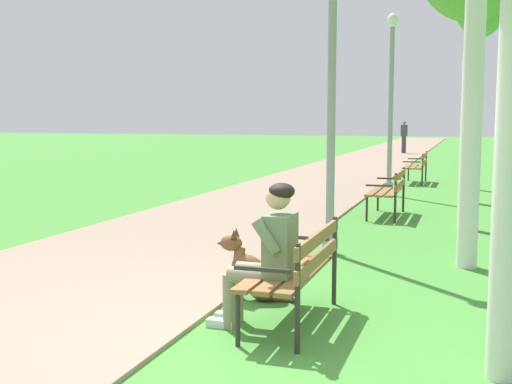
{
  "coord_description": "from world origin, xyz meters",
  "views": [
    {
      "loc": [
        1.86,
        -4.66,
        1.78
      ],
      "look_at": [
        -0.57,
        2.65,
        0.9
      ],
      "focal_mm": 45.55,
      "sensor_mm": 36.0,
      "label": 1
    }
  ],
  "objects_px": {
    "park_bench_mid": "(390,189)",
    "person_seated_on_near_bench": "(268,250)",
    "park_bench_far": "(417,165)",
    "pedestrian_distant": "(404,137)",
    "park_bench_near": "(298,266)",
    "dog_brown": "(255,274)",
    "lamp_post_near": "(332,78)",
    "lamp_post_mid": "(391,102)"
  },
  "relations": [
    {
      "from": "park_bench_mid",
      "to": "park_bench_far",
      "type": "bearing_deg",
      "value": 90.07
    },
    {
      "from": "person_seated_on_near_bench",
      "to": "lamp_post_mid",
      "type": "height_order",
      "value": "lamp_post_mid"
    },
    {
      "from": "dog_brown",
      "to": "lamp_post_near",
      "type": "distance_m",
      "value": 3.16
    },
    {
      "from": "person_seated_on_near_bench",
      "to": "pedestrian_distant",
      "type": "xyz_separation_m",
      "value": [
        -1.63,
        27.86,
        0.16
      ]
    },
    {
      "from": "person_seated_on_near_bench",
      "to": "dog_brown",
      "type": "height_order",
      "value": "person_seated_on_near_bench"
    },
    {
      "from": "park_bench_mid",
      "to": "lamp_post_mid",
      "type": "height_order",
      "value": "lamp_post_mid"
    },
    {
      "from": "park_bench_mid",
      "to": "person_seated_on_near_bench",
      "type": "height_order",
      "value": "person_seated_on_near_bench"
    },
    {
      "from": "park_bench_near",
      "to": "lamp_post_near",
      "type": "bearing_deg",
      "value": 96.69
    },
    {
      "from": "park_bench_near",
      "to": "lamp_post_near",
      "type": "height_order",
      "value": "lamp_post_near"
    },
    {
      "from": "park_bench_mid",
      "to": "person_seated_on_near_bench",
      "type": "relative_size",
      "value": 1.2
    },
    {
      "from": "park_bench_near",
      "to": "park_bench_mid",
      "type": "xyz_separation_m",
      "value": [
        0.0,
        6.51,
        0.0
      ]
    },
    {
      "from": "park_bench_far",
      "to": "dog_brown",
      "type": "relative_size",
      "value": 1.8
    },
    {
      "from": "park_bench_near",
      "to": "person_seated_on_near_bench",
      "type": "bearing_deg",
      "value": -135.84
    },
    {
      "from": "park_bench_near",
      "to": "dog_brown",
      "type": "height_order",
      "value": "park_bench_near"
    },
    {
      "from": "lamp_post_near",
      "to": "pedestrian_distant",
      "type": "xyz_separation_m",
      "value": [
        -1.49,
        24.66,
        -1.45
      ]
    },
    {
      "from": "lamp_post_mid",
      "to": "pedestrian_distant",
      "type": "bearing_deg",
      "value": 94.6
    },
    {
      "from": "park_bench_mid",
      "to": "pedestrian_distant",
      "type": "relative_size",
      "value": 0.91
    },
    {
      "from": "person_seated_on_near_bench",
      "to": "lamp_post_mid",
      "type": "bearing_deg",
      "value": 91.12
    },
    {
      "from": "person_seated_on_near_bench",
      "to": "lamp_post_mid",
      "type": "relative_size",
      "value": 0.3
    },
    {
      "from": "dog_brown",
      "to": "lamp_post_mid",
      "type": "distance_m",
      "value": 9.39
    },
    {
      "from": "park_bench_far",
      "to": "person_seated_on_near_bench",
      "type": "xyz_separation_m",
      "value": [
        -0.2,
        -13.03,
        0.17
      ]
    },
    {
      "from": "lamp_post_near",
      "to": "pedestrian_distant",
      "type": "relative_size",
      "value": 2.68
    },
    {
      "from": "person_seated_on_near_bench",
      "to": "dog_brown",
      "type": "xyz_separation_m",
      "value": [
        -0.38,
        0.79,
        -0.42
      ]
    },
    {
      "from": "lamp_post_near",
      "to": "lamp_post_mid",
      "type": "distance_m",
      "value": 6.79
    },
    {
      "from": "park_bench_mid",
      "to": "lamp_post_near",
      "type": "distance_m",
      "value": 3.95
    },
    {
      "from": "park_bench_near",
      "to": "person_seated_on_near_bench",
      "type": "distance_m",
      "value": 0.33
    },
    {
      "from": "park_bench_far",
      "to": "pedestrian_distant",
      "type": "distance_m",
      "value": 14.95
    },
    {
      "from": "dog_brown",
      "to": "lamp_post_near",
      "type": "relative_size",
      "value": 0.19
    },
    {
      "from": "park_bench_mid",
      "to": "park_bench_far",
      "type": "distance_m",
      "value": 6.32
    },
    {
      "from": "park_bench_far",
      "to": "lamp_post_near",
      "type": "xyz_separation_m",
      "value": [
        -0.34,
        -9.83,
        1.78
      ]
    },
    {
      "from": "park_bench_far",
      "to": "person_seated_on_near_bench",
      "type": "bearing_deg",
      "value": -90.88
    },
    {
      "from": "person_seated_on_near_bench",
      "to": "pedestrian_distant",
      "type": "relative_size",
      "value": 0.76
    },
    {
      "from": "park_bench_mid",
      "to": "lamp_post_near",
      "type": "relative_size",
      "value": 0.34
    },
    {
      "from": "dog_brown",
      "to": "lamp_post_near",
      "type": "bearing_deg",
      "value": 84.4
    },
    {
      "from": "park_bench_far",
      "to": "person_seated_on_near_bench",
      "type": "distance_m",
      "value": 13.03
    },
    {
      "from": "dog_brown",
      "to": "pedestrian_distant",
      "type": "xyz_separation_m",
      "value": [
        -1.25,
        27.08,
        0.58
      ]
    },
    {
      "from": "park_bench_mid",
      "to": "dog_brown",
      "type": "bearing_deg",
      "value": -95.67
    },
    {
      "from": "lamp_post_near",
      "to": "lamp_post_mid",
      "type": "relative_size",
      "value": 1.08
    },
    {
      "from": "park_bench_far",
      "to": "dog_brown",
      "type": "height_order",
      "value": "park_bench_far"
    },
    {
      "from": "park_bench_far",
      "to": "pedestrian_distant",
      "type": "xyz_separation_m",
      "value": [
        -1.83,
        14.83,
        0.33
      ]
    },
    {
      "from": "park_bench_near",
      "to": "dog_brown",
      "type": "xyz_separation_m",
      "value": [
        -0.59,
        0.58,
        -0.25
      ]
    },
    {
      "from": "park_bench_far",
      "to": "lamp_post_mid",
      "type": "height_order",
      "value": "lamp_post_mid"
    }
  ]
}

